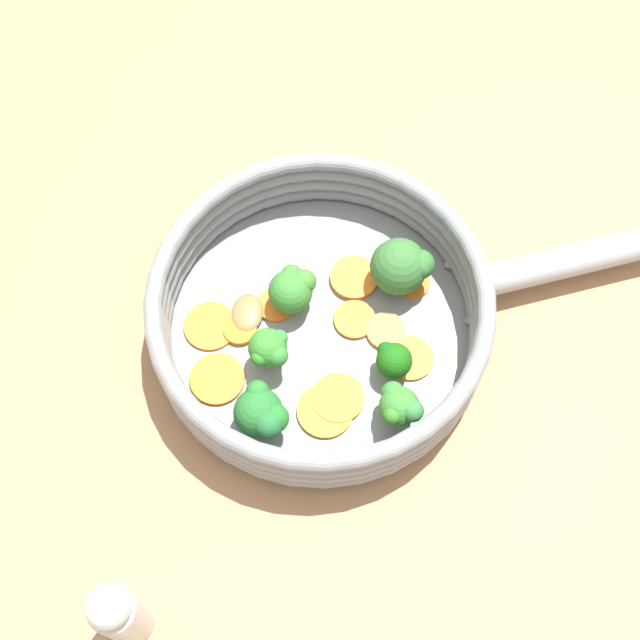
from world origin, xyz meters
The scene contains 25 objects.
ground_plane centered at (0.00, 0.00, 0.00)m, with size 4.00×4.00×0.00m, color #9D734E.
skillet centered at (0.00, 0.00, 0.01)m, with size 0.26×0.26×0.01m, color gray.
skillet_rim_wall centered at (0.00, 0.00, 0.04)m, with size 0.28×0.28×0.06m.
skillet_handle centered at (0.01, -0.22, 0.02)m, with size 0.03×0.03×0.17m, color #999B9E.
skillet_rivet_left centered at (-0.02, -0.12, 0.02)m, with size 0.01×0.01×0.01m, color gray.
skillet_rivet_right centered at (0.03, -0.12, 0.02)m, with size 0.01×0.01×0.01m, color gray.
carrot_slice_0 centered at (-0.02, -0.05, 0.01)m, with size 0.03×0.03×0.00m, color orange.
carrot_slice_1 centered at (0.00, -0.03, 0.01)m, with size 0.04×0.04×0.00m, color orange.
carrot_slice_2 centered at (-0.03, 0.09, 0.01)m, with size 0.04×0.04×0.00m, color orange.
carrot_slice_3 centered at (0.01, 0.07, 0.01)m, with size 0.03×0.03×0.01m, color orange.
carrot_slice_4 centered at (0.02, 0.09, 0.01)m, with size 0.04×0.04×0.00m, color orange.
carrot_slice_5 centered at (-0.06, 0.00, 0.01)m, with size 0.04×0.04×0.01m, color orange.
carrot_slice_6 centered at (0.04, -0.04, 0.01)m, with size 0.04×0.04×0.01m, color orange.
carrot_slice_7 centered at (-0.07, 0.01, 0.01)m, with size 0.05×0.05×0.00m, color orange.
carrot_slice_8 centered at (0.02, -0.09, 0.01)m, with size 0.03×0.03×0.00m, color orange.
carrot_slice_9 centered at (-0.04, -0.07, 0.01)m, with size 0.04×0.04×0.00m, color orange.
carrot_slice_10 centered at (0.03, 0.03, 0.01)m, with size 0.03×0.03×0.00m, color orange.
broccoli_floret_0 centered at (0.03, -0.08, 0.04)m, with size 0.05×0.05×0.05m.
broccoli_floret_1 centered at (-0.05, -0.05, 0.03)m, with size 0.03×0.03×0.04m.
broccoli_floret_2 centered at (0.03, 0.02, 0.04)m, with size 0.04×0.04×0.04m.
broccoli_floret_3 centered at (-0.09, -0.04, 0.04)m, with size 0.04×0.03×0.04m.
broccoli_floret_4 centered at (-0.07, 0.06, 0.04)m, with size 0.05×0.04×0.05m.
broccoli_floret_5 centered at (-0.02, 0.05, 0.04)m, with size 0.03×0.03×0.04m.
mushroom_piece_0 centered at (0.02, 0.06, 0.02)m, with size 0.04×0.03×0.01m, color olive.
salt_shaker centered at (-0.20, 0.19, 0.05)m, with size 0.03×0.03×0.10m.
Camera 1 is at (-0.30, 0.07, 0.68)m, focal length 50.00 mm.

